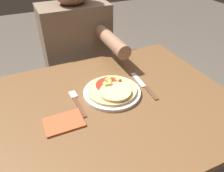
% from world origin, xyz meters
% --- Properties ---
extents(dining_table, '(0.97, 0.78, 0.74)m').
position_xyz_m(dining_table, '(0.00, 0.00, 0.61)').
color(dining_table, brown).
rests_on(dining_table, ground_plane).
extents(plate, '(0.24, 0.24, 0.01)m').
position_xyz_m(plate, '(0.02, 0.05, 0.75)').
color(plate, silver).
rests_on(plate, dining_table).
extents(pizza, '(0.21, 0.21, 0.04)m').
position_xyz_m(pizza, '(0.02, 0.05, 0.77)').
color(pizza, '#DBBC7A').
rests_on(pizza, plate).
extents(fork, '(0.03, 0.18, 0.00)m').
position_xyz_m(fork, '(-0.13, 0.06, 0.75)').
color(fork, brown).
rests_on(fork, dining_table).
extents(knife, '(0.03, 0.22, 0.00)m').
position_xyz_m(knife, '(0.17, 0.04, 0.75)').
color(knife, brown).
rests_on(knife, dining_table).
extents(napkin, '(0.14, 0.10, 0.01)m').
position_xyz_m(napkin, '(-0.21, -0.03, 0.75)').
color(napkin, '#C6512D').
rests_on(napkin, dining_table).
extents(person_diner, '(0.39, 0.52, 1.18)m').
position_xyz_m(person_diner, '(0.03, 0.58, 0.70)').
color(person_diner, '#2D2D38').
rests_on(person_diner, ground_plane).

